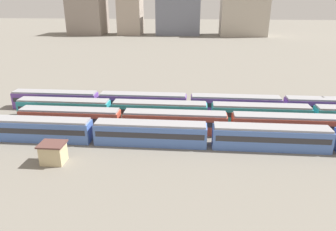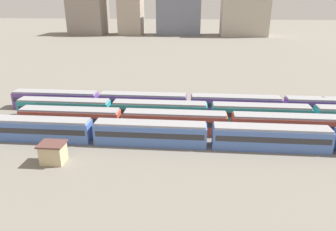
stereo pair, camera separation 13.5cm
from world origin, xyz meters
name	(u,v)px [view 1 (the left image)]	position (x,y,z in m)	size (l,w,h in m)	color
ground_plane	(88,123)	(0.00, 7.80, 0.00)	(600.00, 600.00, 0.00)	slate
train_track_0	(271,137)	(31.95, 0.00, 1.90)	(93.60, 3.06, 3.75)	#4C70BC
train_track_2	(312,116)	(41.74, 10.40, 1.90)	(112.50, 3.06, 3.75)	teal
train_track_3	(189,103)	(18.79, 15.60, 1.90)	(74.70, 3.06, 3.75)	#6B429E
signal_hut	(53,153)	(0.04, -7.23, 1.55)	(3.60, 3.00, 3.04)	#C6B284
distant_building_0	(88,16)	(-49.15, 157.53, 10.95)	(21.71, 21.11, 21.90)	gray
distant_building_2	(178,17)	(8.75, 157.53, 10.86)	(26.97, 15.66, 21.71)	slate
distant_building_3	(244,11)	(48.69, 157.53, 14.29)	(27.79, 19.40, 28.58)	#B2A899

